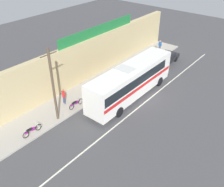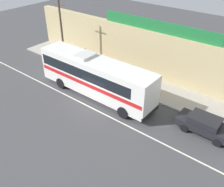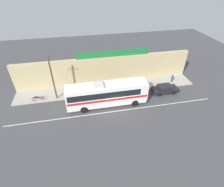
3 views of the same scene
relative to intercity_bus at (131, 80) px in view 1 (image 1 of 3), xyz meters
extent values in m
plane|color=#444447|center=(0.93, -1.00, -2.07)|extent=(70.00, 70.00, 0.00)
cube|color=#A8A399|center=(0.93, 4.20, -2.00)|extent=(30.00, 3.60, 0.14)
cube|color=tan|center=(0.93, 6.35, 0.33)|extent=(30.00, 0.70, 4.80)
cube|color=#1E7538|center=(2.34, 6.35, 3.28)|extent=(12.20, 0.12, 1.10)
cube|color=silver|center=(0.93, -1.80, -2.06)|extent=(30.00, 0.14, 0.01)
cube|color=white|center=(0.08, 0.00, -0.07)|extent=(11.67, 2.46, 3.10)
cube|color=black|center=(-0.38, 0.00, 0.48)|extent=(10.27, 2.48, 0.96)
cube|color=red|center=(0.08, 0.00, -0.37)|extent=(11.44, 2.47, 0.36)
cube|color=black|center=(5.89, 0.00, 0.38)|extent=(0.04, 2.21, 1.40)
cube|color=black|center=(5.88, 0.00, -1.44)|extent=(0.12, 2.46, 0.36)
cube|color=silver|center=(-1.08, 0.00, 1.60)|extent=(1.40, 1.72, 0.24)
cylinder|color=black|center=(4.05, 1.14, -1.55)|extent=(1.04, 0.32, 1.04)
cylinder|color=black|center=(4.05, -1.14, -1.55)|extent=(1.04, 0.32, 1.04)
cylinder|color=black|center=(-3.42, 1.14, -1.55)|extent=(1.04, 0.32, 1.04)
cylinder|color=black|center=(-3.42, -1.14, -1.55)|extent=(1.04, 0.32, 1.04)
cube|color=black|center=(9.89, 1.18, -1.46)|extent=(4.24, 1.74, 0.56)
cube|color=black|center=(9.79, 1.18, -0.94)|extent=(2.20, 1.56, 0.48)
cube|color=black|center=(10.61, 1.18, -0.97)|extent=(0.21, 1.46, 0.34)
cylinder|color=black|center=(11.12, 2.00, -1.76)|extent=(0.62, 0.20, 0.62)
cylinder|color=black|center=(11.12, 0.37, -1.76)|extent=(0.62, 0.20, 0.62)
cylinder|color=black|center=(8.66, 2.00, -1.76)|extent=(0.62, 0.20, 0.62)
cylinder|color=black|center=(8.66, 0.37, -1.76)|extent=(0.62, 0.20, 0.62)
cylinder|color=brown|center=(-7.41, 2.95, 1.60)|extent=(0.22, 0.22, 7.04)
cylinder|color=brown|center=(-7.41, 2.95, 4.52)|extent=(1.60, 0.10, 0.10)
torus|color=black|center=(-9.53, 2.98, -1.62)|extent=(0.62, 0.06, 0.62)
torus|color=black|center=(-10.81, 2.98, -1.62)|extent=(0.62, 0.06, 0.62)
cylinder|color=silver|center=(-9.61, 2.98, -1.32)|extent=(0.34, 0.04, 0.65)
cylinder|color=silver|center=(-9.71, 2.98, -1.00)|extent=(0.03, 0.56, 0.03)
ellipsoid|color=#991E8C|center=(-10.11, 2.98, -1.44)|extent=(0.56, 0.22, 0.34)
cube|color=black|center=(-10.40, 2.98, -1.32)|extent=(0.52, 0.20, 0.10)
ellipsoid|color=#991E8C|center=(-10.75, 2.98, -1.48)|extent=(0.36, 0.14, 0.16)
torus|color=black|center=(-4.40, 2.98, -1.62)|extent=(0.62, 0.06, 0.62)
torus|color=black|center=(-5.60, 2.98, -1.62)|extent=(0.62, 0.06, 0.62)
cylinder|color=silver|center=(-4.48, 2.98, -1.32)|extent=(0.34, 0.04, 0.65)
cylinder|color=silver|center=(-4.58, 2.98, -1.00)|extent=(0.03, 0.56, 0.03)
ellipsoid|color=#991E8C|center=(-4.94, 2.98, -1.44)|extent=(0.56, 0.22, 0.34)
cube|color=black|center=(-5.21, 2.98, -1.32)|extent=(0.52, 0.20, 0.10)
ellipsoid|color=#991E8C|center=(-5.54, 2.98, -1.48)|extent=(0.36, 0.14, 0.16)
cylinder|color=navy|center=(12.41, 3.77, -1.52)|extent=(0.13, 0.13, 0.81)
cylinder|color=navy|center=(12.41, 3.59, -1.52)|extent=(0.13, 0.13, 0.81)
cylinder|color=#23519E|center=(12.41, 3.68, -0.81)|extent=(0.30, 0.30, 0.61)
sphere|color=tan|center=(12.41, 3.68, -0.37)|extent=(0.22, 0.22, 0.22)
cylinder|color=#23519E|center=(12.41, 3.88, -0.78)|extent=(0.08, 0.08, 0.56)
cylinder|color=#23519E|center=(12.41, 3.48, -0.78)|extent=(0.08, 0.08, 0.56)
cylinder|color=navy|center=(-5.37, 4.42, -1.52)|extent=(0.13, 0.13, 0.82)
cylinder|color=navy|center=(-5.37, 4.24, -1.52)|extent=(0.13, 0.13, 0.82)
cylinder|color=red|center=(-5.37, 4.33, -0.80)|extent=(0.30, 0.30, 0.62)
sphere|color=#A37556|center=(-5.37, 4.33, -0.35)|extent=(0.22, 0.22, 0.22)
cylinder|color=red|center=(-5.37, 4.53, -0.77)|extent=(0.08, 0.08, 0.57)
cylinder|color=red|center=(-5.37, 4.13, -0.77)|extent=(0.08, 0.08, 0.57)
cylinder|color=navy|center=(0.67, 3.53, -1.52)|extent=(0.13, 0.13, 0.80)
cylinder|color=navy|center=(0.67, 3.35, -1.52)|extent=(0.13, 0.13, 0.80)
cylinder|color=white|center=(0.67, 3.44, -0.82)|extent=(0.30, 0.30, 0.60)
sphere|color=tan|center=(0.67, 3.44, -0.38)|extent=(0.22, 0.22, 0.22)
cylinder|color=white|center=(0.67, 3.64, -0.79)|extent=(0.08, 0.08, 0.55)
cylinder|color=white|center=(0.67, 3.24, -0.79)|extent=(0.08, 0.08, 0.55)
camera|label=1|loc=(-18.44, -12.59, 12.58)|focal=40.09mm
camera|label=2|loc=(13.31, -14.19, 10.58)|focal=39.78mm
camera|label=3|loc=(-3.29, -20.25, 14.72)|focal=28.04mm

